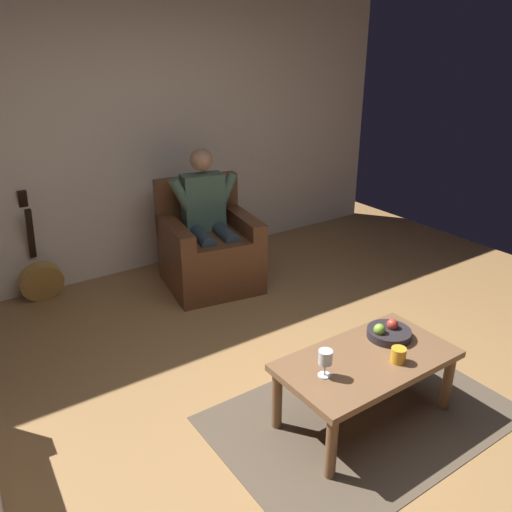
# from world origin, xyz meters

# --- Properties ---
(ground_plane) EXTENTS (6.65, 6.65, 0.00)m
(ground_plane) POSITION_xyz_m (0.00, 0.00, 0.00)
(ground_plane) COLOR olive
(wall_back) EXTENTS (5.86, 0.06, 2.77)m
(wall_back) POSITION_xyz_m (0.00, -2.80, 1.38)
(wall_back) COLOR beige
(wall_back) RESTS_ON ground
(rug) EXTENTS (1.73, 1.16, 0.01)m
(rug) POSITION_xyz_m (-0.27, 0.01, 0.00)
(rug) COLOR brown
(rug) RESTS_ON ground
(armchair) EXTENTS (0.87, 0.87, 0.93)m
(armchair) POSITION_xyz_m (-0.43, -2.07, 0.33)
(armchair) COLOR #56311C
(armchair) RESTS_ON ground
(person_seated) EXTENTS (0.63, 0.63, 1.21)m
(person_seated) POSITION_xyz_m (-0.42, -2.05, 0.65)
(person_seated) COLOR #425E4D
(person_seated) RESTS_ON ground
(coffee_table) EXTENTS (1.03, 0.56, 0.42)m
(coffee_table) POSITION_xyz_m (-0.27, 0.01, 0.36)
(coffee_table) COLOR brown
(coffee_table) RESTS_ON ground
(guitar) EXTENTS (0.35, 0.30, 0.93)m
(guitar) POSITION_xyz_m (0.90, -2.60, 0.21)
(guitar) COLOR #AA7E39
(guitar) RESTS_ON ground
(wine_glass_near) EXTENTS (0.08, 0.08, 0.16)m
(wine_glass_near) POSITION_xyz_m (0.04, -0.00, 0.52)
(wine_glass_near) COLOR silver
(wine_glass_near) RESTS_ON coffee_table
(fruit_bowl) EXTENTS (0.26, 0.26, 0.11)m
(fruit_bowl) POSITION_xyz_m (-0.53, -0.07, 0.45)
(fruit_bowl) COLOR #282226
(fruit_bowl) RESTS_ON coffee_table
(candle_jar) EXTENTS (0.08, 0.08, 0.09)m
(candle_jar) POSITION_xyz_m (-0.38, 0.13, 0.46)
(candle_jar) COLOR gold
(candle_jar) RESTS_ON coffee_table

